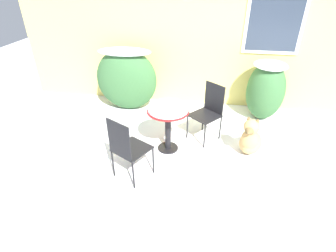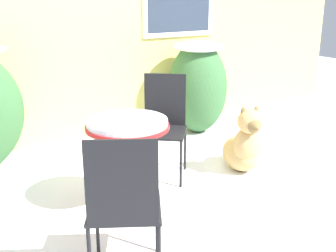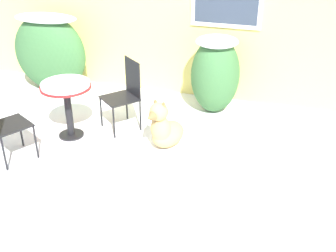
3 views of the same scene
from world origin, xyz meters
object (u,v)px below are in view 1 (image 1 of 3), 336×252
patio_table (168,116)px  patio_chair_near_table (208,110)px  patio_chair_far_side (127,147)px  dog (250,139)px

patio_table → patio_chair_near_table: size_ratio=0.80×
patio_chair_far_side → patio_chair_near_table: bearing=-100.7°
patio_chair_far_side → dog: (1.75, 0.88, -0.27)m
patio_chair_near_table → dog: bearing=11.1°
patio_table → patio_chair_far_side: bearing=-118.6°
patio_table → patio_chair_far_side: patio_chair_far_side is taller
patio_chair_near_table → patio_table: bearing=-102.7°
patio_table → patio_chair_far_side: 0.90m
patio_chair_near_table → dog: (0.70, -0.38, -0.27)m
patio_chair_near_table → patio_chair_far_side: same height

